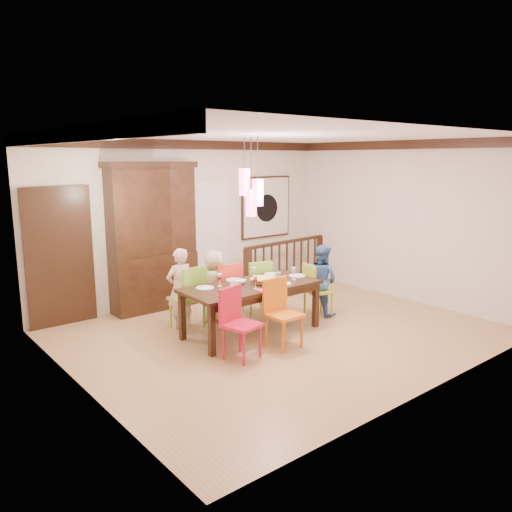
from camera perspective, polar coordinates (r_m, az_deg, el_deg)
floor at (r=7.63m, az=2.80°, el=-8.67°), size 6.00×6.00×0.00m
ceiling at (r=7.19m, az=3.02°, el=13.63°), size 6.00×6.00×0.00m
wall_back at (r=9.26m, az=-7.55°, el=3.99°), size 6.00×0.00×6.00m
wall_left at (r=5.74m, az=-19.92°, el=-0.93°), size 0.00×5.00×5.00m
wall_right at (r=9.53m, az=16.44°, el=3.83°), size 0.00×5.00×5.00m
crown_molding at (r=7.19m, az=3.01°, el=13.00°), size 6.00×5.00×0.16m
panel_door at (r=8.29m, az=-21.53°, el=-0.33°), size 1.04×0.07×2.24m
white_doorway at (r=9.48m, az=-5.57°, el=1.75°), size 0.97×0.05×2.22m
painting at (r=10.27m, az=1.15°, el=5.62°), size 1.25×0.06×1.25m
pendant_cluster at (r=7.16m, az=-0.56°, el=7.30°), size 0.27×0.21×1.14m
dining_table at (r=7.40m, az=-0.54°, el=-3.91°), size 2.09×0.99×0.75m
chair_far_left at (r=7.70m, az=-7.92°, el=-4.15°), size 0.50×0.50×0.99m
chair_far_mid at (r=8.03m, az=-3.56°, el=-3.56°), size 0.51×0.51×0.96m
chair_far_right at (r=8.38m, az=-0.01°, el=-3.08°), size 0.51×0.51×0.92m
chair_near_left at (r=6.50m, az=-1.65°, el=-7.23°), size 0.51×0.51×0.94m
chair_near_mid at (r=6.89m, az=3.24°, el=-6.09°), size 0.43×0.43×0.95m
chair_end_right at (r=8.29m, az=7.15°, el=-3.45°), size 0.49×0.49×0.89m
china_hutch at (r=8.68m, az=-11.74°, el=2.16°), size 1.60×0.46×2.53m
balustrade at (r=10.14m, az=3.54°, el=-0.76°), size 2.30×0.27×0.96m
person_far_left at (r=7.74m, az=-8.69°, el=-3.68°), size 0.46×0.31×1.25m
person_far_mid at (r=8.02m, az=-4.83°, el=-3.41°), size 0.63×0.48×1.15m
person_end_right at (r=8.39m, az=7.48°, el=-2.73°), size 0.51×0.62×1.18m
serving_bowl at (r=7.41m, az=0.80°, el=-2.85°), size 0.46×0.46×0.09m
small_bowl at (r=7.40m, az=-1.87°, el=-2.99°), size 0.25×0.25×0.06m
cup_left at (r=7.01m, az=-2.49°, el=-3.60°), size 0.16×0.16×0.11m
cup_right at (r=7.79m, az=2.52°, el=-2.18°), size 0.12×0.12×0.08m
plate_far_left at (r=7.19m, az=-5.86°, el=-3.64°), size 0.26×0.26×0.01m
plate_far_mid at (r=7.62m, az=-2.49°, el=-2.75°), size 0.26×0.26×0.01m
plate_far_right at (r=7.98m, az=1.88°, el=-2.10°), size 0.26×0.26×0.01m
plate_near_left at (r=6.82m, az=-3.32°, el=-4.43°), size 0.26×0.26×0.01m
plate_near_mid at (r=7.40m, az=3.03°, el=-3.17°), size 0.26×0.26×0.01m
plate_end_right at (r=7.92m, az=4.71°, el=-2.25°), size 0.26×0.26×0.01m
wine_glass_a at (r=7.26m, az=-4.19°, el=-2.76°), size 0.08×0.08×0.19m
wine_glass_b at (r=7.65m, az=-0.23°, el=-2.00°), size 0.08×0.08×0.19m
wine_glass_c at (r=7.11m, az=-0.07°, el=-3.02°), size 0.08×0.08×0.19m
wine_glass_d at (r=7.66m, az=4.34°, el=-2.02°), size 0.08×0.08×0.19m
napkin at (r=7.03m, az=0.85°, el=-3.93°), size 0.18×0.14×0.01m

